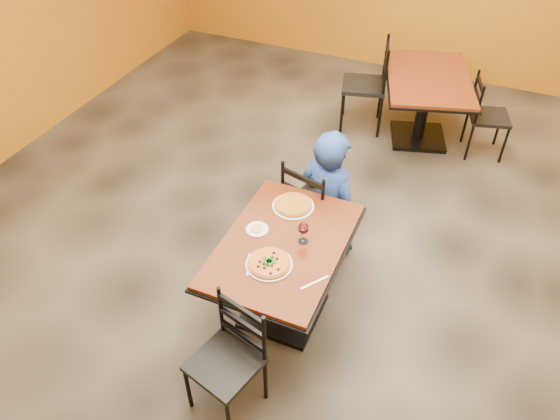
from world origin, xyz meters
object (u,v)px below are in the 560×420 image
at_px(table_second, 426,93).
at_px(pizza_main, 269,263).
at_px(plate_main, 269,264).
at_px(diner, 330,190).
at_px(pizza_far, 293,204).
at_px(chair_second_left, 364,85).
at_px(plate_far, 293,206).
at_px(wine_glass, 303,232).
at_px(side_plate, 257,229).
at_px(chair_main_near, 225,365).
at_px(chair_main_far, 315,205).
at_px(chair_second_right, 489,117).
at_px(table_main, 283,262).

relative_size(table_second, pizza_main, 5.19).
bearing_deg(pizza_main, plate_main, 0.00).
xyz_separation_m(diner, pizza_far, (-0.11, -0.52, 0.21)).
distance_m(chair_second_left, diner, 1.97).
relative_size(plate_main, plate_far, 1.00).
relative_size(pizza_main, wine_glass, 1.58).
height_order(plate_far, side_plate, same).
xyz_separation_m(chair_main_near, plate_main, (0.04, 0.60, 0.33)).
height_order(chair_main_far, chair_second_right, chair_main_far).
distance_m(table_main, chair_main_near, 0.84).
height_order(chair_second_right, wine_glass, wine_glass).
bearing_deg(table_second, chair_main_far, -102.88).
xyz_separation_m(table_main, side_plate, (-0.22, 0.05, 0.20)).
height_order(table_main, table_second, same).
height_order(chair_second_right, diner, diner).
relative_size(chair_main_near, pizza_far, 3.07).
xyz_separation_m(diner, wine_glass, (0.09, -0.84, 0.28)).
bearing_deg(chair_main_far, diner, -108.28).
bearing_deg(table_main, pizza_main, -91.07).
bearing_deg(diner, wine_glass, 114.40).
height_order(chair_main_far, plate_main, chair_main_far).
xyz_separation_m(table_main, table_second, (0.43, 2.85, 0.00)).
bearing_deg(pizza_far, chair_second_right, 64.39).
relative_size(chair_second_left, side_plate, 6.37).
bearing_deg(chair_second_right, wine_glass, 145.32).
bearing_deg(pizza_far, diner, 77.67).
xyz_separation_m(chair_second_left, wine_glass, (0.37, -2.79, 0.33)).
bearing_deg(diner, chair_second_right, -100.28).
xyz_separation_m(pizza_main, side_plate, (-0.22, 0.27, -0.02)).
height_order(chair_main_near, plate_main, chair_main_near).
bearing_deg(table_main, chair_second_left, 95.02).
xyz_separation_m(pizza_main, pizza_far, (-0.08, 0.61, 0.00)).
xyz_separation_m(plate_main, wine_glass, (0.12, 0.29, 0.08)).
height_order(chair_main_far, diner, diner).
distance_m(side_plate, wine_glass, 0.35).
height_order(table_second, chair_second_right, chair_second_right).
xyz_separation_m(plate_main, pizza_far, (-0.08, 0.61, 0.02)).
distance_m(plate_main, plate_far, 0.61).
relative_size(table_second, plate_main, 4.75).
bearing_deg(table_main, diner, 88.00).
relative_size(chair_main_near, wine_glass, 4.78).
bearing_deg(chair_main_far, pizza_far, 99.84).
bearing_deg(chair_second_left, pizza_far, -10.64).
xyz_separation_m(table_second, plate_main, (-0.43, -3.08, 0.20)).
distance_m(table_second, plate_main, 3.12).
bearing_deg(chair_main_near, chair_main_far, 105.41).
bearing_deg(pizza_far, chair_second_left, 93.89).
xyz_separation_m(table_main, pizza_far, (-0.08, 0.38, 0.21)).
height_order(chair_main_far, wine_glass, wine_glass).
xyz_separation_m(plate_main, plate_far, (-0.08, 0.61, 0.00)).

